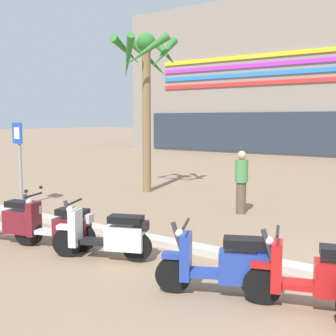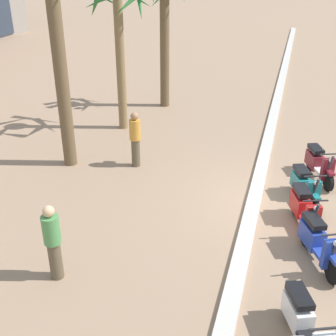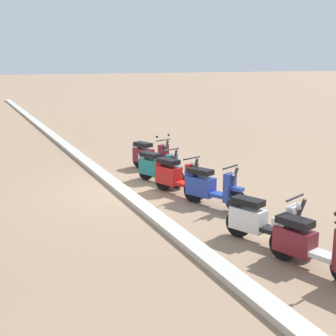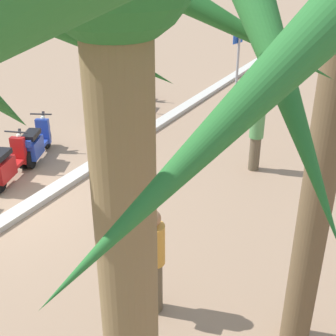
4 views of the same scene
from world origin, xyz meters
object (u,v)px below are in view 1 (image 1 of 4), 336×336
(scooter_white_gap_after_mid, at_px, (109,235))
(pedestrian_strolling_near_curb, at_px, (241,181))
(scooter_maroon_tail_end, at_px, (10,220))
(crossing_sign, at_px, (19,154))
(scooter_maroon_last_in_row, at_px, (60,226))
(palm_tree_far_corner, at_px, (147,71))
(scooter_blue_far_back, at_px, (225,265))
(scooter_red_mid_front, at_px, (321,276))

(scooter_white_gap_after_mid, distance_m, pedestrian_strolling_near_curb, 4.80)
(scooter_maroon_tail_end, xyz_separation_m, crossing_sign, (-3.01, 2.45, 1.04))
(crossing_sign, distance_m, pedestrian_strolling_near_curb, 6.33)
(scooter_maroon_last_in_row, bearing_deg, pedestrian_strolling_near_curb, 72.37)
(scooter_white_gap_after_mid, height_order, crossing_sign, crossing_sign)
(scooter_maroon_last_in_row, xyz_separation_m, scooter_white_gap_after_mid, (1.21, 0.07, 0.00))
(scooter_maroon_tail_end, relative_size, scooter_white_gap_after_mid, 1.00)
(scooter_maroon_tail_end, height_order, crossing_sign, crossing_sign)
(scooter_maroon_last_in_row, bearing_deg, scooter_maroon_tail_end, -166.71)
(scooter_maroon_tail_end, distance_m, scooter_maroon_last_in_row, 1.19)
(scooter_maroon_last_in_row, distance_m, palm_tree_far_corner, 7.65)
(scooter_blue_far_back, relative_size, pedestrian_strolling_near_curb, 0.96)
(scooter_blue_far_back, xyz_separation_m, palm_tree_far_corner, (-6.25, 6.33, 3.66))
(scooter_maroon_tail_end, distance_m, scooter_red_mid_front, 6.03)
(scooter_white_gap_after_mid, xyz_separation_m, scooter_blue_far_back, (2.41, -0.23, 0.01))
(scooter_maroon_last_in_row, bearing_deg, scooter_blue_far_back, -2.50)
(scooter_maroon_tail_end, bearing_deg, crossing_sign, 140.86)
(scooter_red_mid_front, distance_m, pedestrian_strolling_near_curb, 5.77)
(scooter_white_gap_after_mid, bearing_deg, scooter_maroon_last_in_row, -176.64)
(palm_tree_far_corner, xyz_separation_m, pedestrian_strolling_near_curb, (4.16, -1.33, -3.23))
(crossing_sign, bearing_deg, pedestrian_strolling_near_curb, 25.05)
(scooter_red_mid_front, height_order, crossing_sign, crossing_sign)
(scooter_maroon_tail_end, xyz_separation_m, scooter_maroon_last_in_row, (1.16, 0.27, -0.02))
(scooter_blue_far_back, bearing_deg, scooter_maroon_last_in_row, 177.50)
(scooter_maroon_last_in_row, xyz_separation_m, palm_tree_far_corner, (-2.62, 6.17, 3.67))
(scooter_maroon_tail_end, height_order, scooter_white_gap_after_mid, scooter_maroon_tail_end)
(crossing_sign, bearing_deg, scooter_white_gap_after_mid, -21.34)
(scooter_maroon_tail_end, height_order, palm_tree_far_corner, palm_tree_far_corner)
(crossing_sign, bearing_deg, scooter_red_mid_front, -12.71)
(scooter_maroon_last_in_row, relative_size, pedestrian_strolling_near_curb, 1.02)
(scooter_maroon_last_in_row, height_order, scooter_white_gap_after_mid, scooter_maroon_last_in_row)
(scooter_white_gap_after_mid, xyz_separation_m, crossing_sign, (-5.38, 2.10, 1.06))
(scooter_white_gap_after_mid, height_order, scooter_red_mid_front, same)
(scooter_red_mid_front, height_order, pedestrian_strolling_near_curb, pedestrian_strolling_near_curb)
(scooter_blue_far_back, height_order, pedestrian_strolling_near_curb, pedestrian_strolling_near_curb)
(pedestrian_strolling_near_curb, bearing_deg, crossing_sign, -154.95)
(crossing_sign, bearing_deg, scooter_maroon_tail_end, -39.14)
(scooter_maroon_tail_end, xyz_separation_m, scooter_red_mid_front, (6.02, 0.41, -0.00))
(scooter_white_gap_after_mid, distance_m, scooter_red_mid_front, 3.65)
(scooter_white_gap_after_mid, relative_size, crossing_sign, 0.73)
(scooter_maroon_tail_end, bearing_deg, scooter_maroon_last_in_row, 13.29)
(scooter_maroon_last_in_row, relative_size, scooter_red_mid_front, 1.02)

